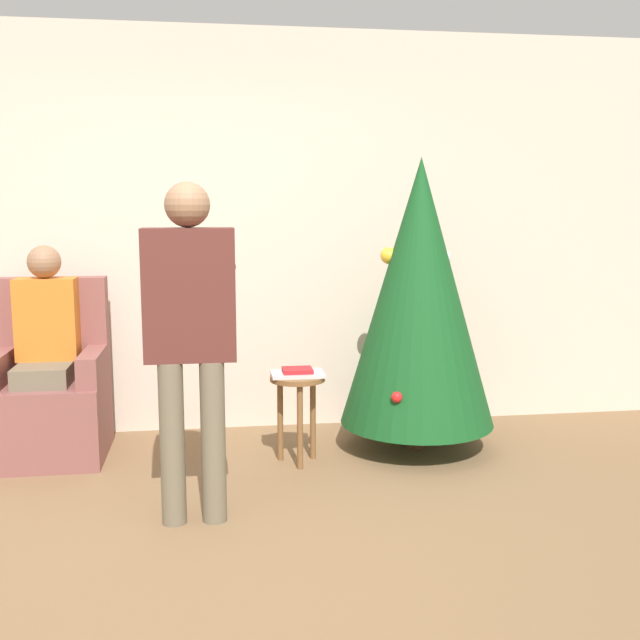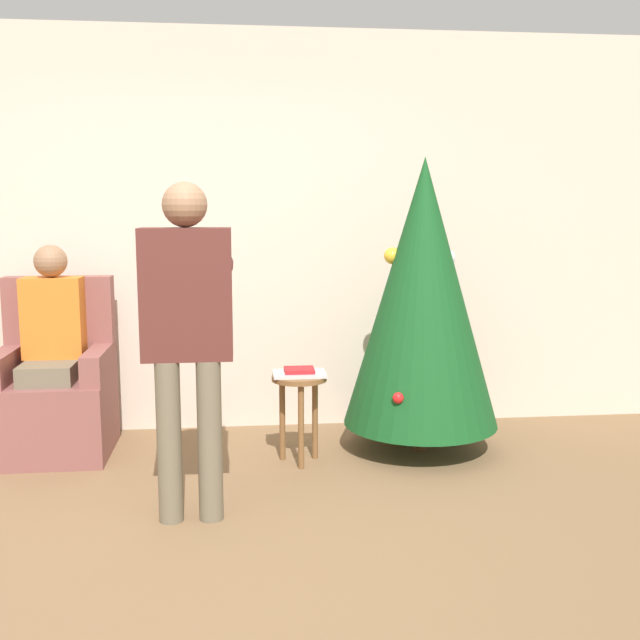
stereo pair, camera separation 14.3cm
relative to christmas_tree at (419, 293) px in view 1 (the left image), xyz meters
The scene contains 9 objects.
ground_plane 2.29m from the christmas_tree, 130.09° to the right, with size 14.00×14.00×0.00m, color brown.
wall_back 1.52m from the christmas_tree, 153.72° to the left, with size 8.00×0.06×2.70m.
christmas_tree is the anchor object (origin of this frame).
armchair 2.37m from the christmas_tree, behind, with size 0.67×0.66×1.09m.
person_seated 2.30m from the christmas_tree, behind, with size 0.36×0.46×1.30m.
person_standing 1.64m from the christmas_tree, 147.26° to the right, with size 0.45×0.57×1.65m.
side_stool 0.99m from the christmas_tree, 168.29° to the right, with size 0.33×0.33×0.54m.
laptop 0.92m from the christmas_tree, 168.29° to the right, with size 0.31×0.21×0.02m.
book 0.91m from the christmas_tree, 168.29° to the right, with size 0.18×0.15×0.02m.
Camera 1 is at (0.05, -2.90, 1.53)m, focal length 42.00 mm.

